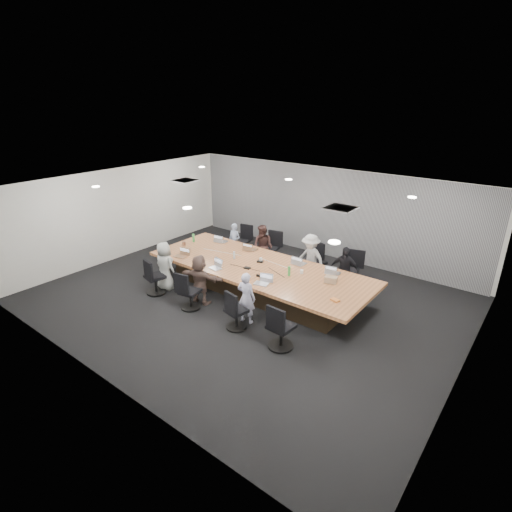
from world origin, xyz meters
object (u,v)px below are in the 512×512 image
Objects in this scene: chair_4 at (155,279)px; mug_brown at (184,243)px; chair_0 at (242,244)px; laptop_4 at (180,256)px; chair_2 at (316,265)px; person_3 at (344,270)px; canvas_bag at (331,280)px; person_4 at (165,266)px; chair_1 at (270,251)px; laptop_2 at (300,263)px; bottle_clear at (234,255)px; chair_3 at (349,273)px; snack_packet at (335,300)px; person_5 at (200,280)px; bottle_green_right at (289,271)px; bottle_green_left at (193,238)px; chair_7 at (281,330)px; chair_6 at (236,314)px; person_2 at (310,259)px; person_1 at (263,247)px; person_0 at (234,242)px; person_6 at (246,298)px; laptop_1 at (251,249)px; laptop_6 at (261,284)px; laptop_0 at (222,241)px; chair_5 at (190,294)px; stapler at (259,276)px; laptop_3 at (334,273)px.

mug_brown is at bearing 123.12° from chair_4.
laptop_4 is at bearing 76.43° from chair_0.
person_3 is at bearing 176.97° from chair_2.
chair_4 is (-0.08, -3.40, -0.01)m from chair_0.
person_4 is at bearing -158.01° from canvas_bag.
laptop_2 is (1.61, -0.90, 0.32)m from chair_1.
bottle_clear reaches higher than laptop_4.
chair_1 is 1.00× the size of chair_3.
laptop_2 is at bearing 142.77° from snack_packet.
person_5 is (0.10, -3.05, 0.21)m from chair_1.
bottle_green_right is (0.20, -0.81, 0.11)m from laptop_2.
person_3 is 5.09× the size of bottle_green_left.
chair_7 is at bearing 127.00° from chair_0.
mug_brown reaches higher than chair_6.
chair_7 is at bearing 174.45° from person_4.
person_2 is at bearing 60.07° from chair_4.
chair_1 reaches higher than chair_7.
chair_4 is at bearing -117.60° from person_1.
person_1 reaches higher than chair_4.
canvas_bag reaches higher than chair_3.
chair_0 is 3.25× the size of bottle_green_left.
chair_7 is (3.87, -3.40, 0.00)m from chair_0.
chair_1 is 1.18m from person_0.
mug_brown reaches higher than chair_7.
person_2 is 4.06× the size of laptop_4.
person_6 reaches higher than chair_7.
person_1 is 1.36m from bottle_clear.
laptop_1 is 0.95× the size of laptop_6.
mug_brown is (-0.67, -0.93, 0.05)m from laptop_0.
chair_5 is 0.54× the size of person_2.
chair_3 is at bearing -169.64° from laptop_1.
chair_6 is at bearing 116.53° from chair_0.
person_5 is at bearing -173.52° from laptop_6.
stapler is (1.18, 0.84, 0.13)m from person_5.
person_3 is at bearing -120.33° from person_6.
bottle_green_left is at bearing 175.73° from bottle_green_right.
chair_3 is 1.08× the size of chair_4.
chair_7 reaches higher than chair_4.
person_2 reaches higher than chair_7.
bottle_green_right is at bearing 34.91° from laptop_3.
chair_4 is 2.80m from laptop_1.
bottle_green_right reaches higher than stapler.
bottle_clear is at bearing -99.09° from person_5.
chair_0 is 3.86m from laptop_3.
chair_7 is at bearing -41.53° from person_0.
chair_6 is at bearing -25.22° from mug_brown.
laptop_4 is (-1.30, 0.90, 0.37)m from chair_5.
chair_4 is 4.29× the size of snack_packet.
bottle_clear reaches higher than chair_3.
mug_brown is at bearing 5.81° from chair_3.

